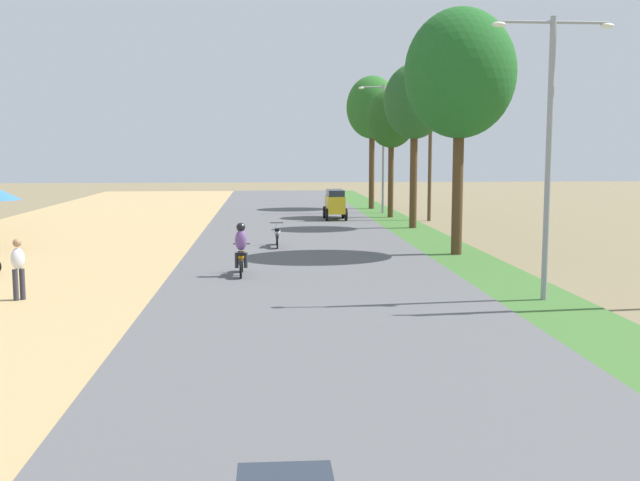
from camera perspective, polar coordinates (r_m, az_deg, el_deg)
pedestrian_on_shoulder at (r=21.22m, az=-21.83°, el=-1.79°), size 0.43×0.41×1.62m
median_tree_nearest at (r=28.80m, az=10.52°, el=12.22°), size 4.09×4.09×9.08m
median_tree_second at (r=38.25m, az=7.15°, el=10.28°), size 3.06×3.06×8.15m
median_tree_third at (r=44.15m, az=5.41°, el=9.08°), size 2.83×2.83×7.39m
median_tree_fourth at (r=50.55m, az=3.96°, el=9.93°), size 3.39×3.39×8.74m
streetlamp_near at (r=20.40m, az=16.92°, el=7.41°), size 3.16×0.20×7.26m
streetlamp_mid at (r=47.08m, az=4.82°, el=7.60°), size 3.16×0.20×7.88m
utility_pole_far at (r=42.71m, az=8.33°, el=7.71°), size 1.80×0.20×8.94m
car_van_yellow at (r=42.43m, az=1.14°, el=2.88°), size 1.19×2.41×1.67m
motorbike_foreground_rider at (r=23.61m, az=-5.97°, el=-0.77°), size 0.54×1.80×1.66m
motorbike_ahead_second at (r=30.57m, az=-3.27°, el=0.46°), size 0.54×1.80×0.94m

